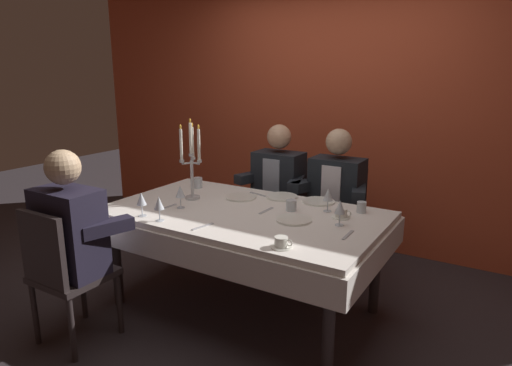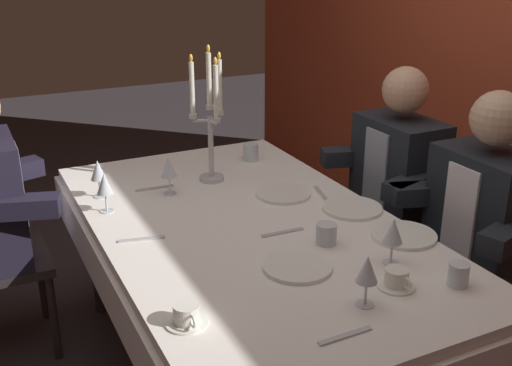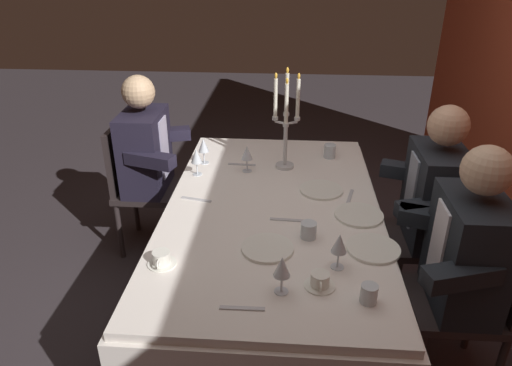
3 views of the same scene
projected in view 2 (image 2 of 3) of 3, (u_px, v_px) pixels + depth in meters
name	position (u px, v px, depth m)	size (l,w,h in m)	color
dining_table	(248.00, 250.00, 2.44)	(1.94, 1.14, 0.74)	white
candelabra	(210.00, 122.00, 2.73)	(0.15, 0.17, 0.61)	silver
dinner_plate_0	(404.00, 235.00, 2.28)	(0.24, 0.24, 0.01)	white
dinner_plate_1	(352.00, 208.00, 2.51)	(0.24, 0.24, 0.01)	white
dinner_plate_2	(283.00, 193.00, 2.66)	(0.24, 0.24, 0.01)	white
dinner_plate_3	(297.00, 266.00, 2.06)	(0.23, 0.23, 0.01)	white
wine_glass_0	(169.00, 169.00, 2.63)	(0.07, 0.07, 0.16)	silver
wine_glass_1	(105.00, 185.00, 2.46)	(0.07, 0.07, 0.16)	silver
wine_glass_2	(367.00, 270.00, 1.81)	(0.07, 0.07, 0.16)	silver
wine_glass_3	(98.00, 171.00, 2.60)	(0.07, 0.07, 0.16)	silver
wine_glass_4	(393.00, 232.00, 2.05)	(0.07, 0.07, 0.16)	silver
water_tumbler_0	(458.00, 274.00, 1.94)	(0.07, 0.07, 0.08)	silver
water_tumbler_1	(326.00, 234.00, 2.22)	(0.07, 0.07, 0.08)	silver
water_tumbler_2	(251.00, 152.00, 3.08)	(0.08, 0.08, 0.09)	silver
coffee_cup_0	(187.00, 315.00, 1.75)	(0.13, 0.12, 0.06)	white
coffee_cup_1	(397.00, 279.00, 1.94)	(0.13, 0.12, 0.06)	white
fork_0	(142.00, 239.00, 2.26)	(0.17, 0.02, 0.01)	#B7B7BC
fork_1	(155.00, 188.00, 2.73)	(0.17, 0.02, 0.01)	#B7B7BC
fork_2	(321.00, 193.00, 2.67)	(0.17, 0.02, 0.01)	#B7B7BC
fork_3	(345.00, 336.00, 1.70)	(0.17, 0.02, 0.01)	#B7B7BC
fork_4	(283.00, 232.00, 2.31)	(0.17, 0.02, 0.01)	#B7B7BC
seated_diner_1	(399.00, 173.00, 2.93)	(0.63, 0.48, 1.24)	#2D2525
seated_diner_2	(485.00, 215.00, 2.47)	(0.63, 0.48, 1.24)	#2D2525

